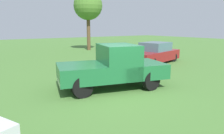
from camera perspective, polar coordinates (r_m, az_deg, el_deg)
ground_plane at (r=8.32m, az=1.78°, el=-6.69°), size 80.00×80.00×0.00m
pickup_truck at (r=8.55m, az=0.71°, el=0.40°), size 4.78×3.04×1.83m
sedan_near at (r=14.92m, az=11.64°, el=3.71°), size 4.82×2.82×1.47m
tree_far_center at (r=23.10m, az=-6.72°, el=16.56°), size 3.10×3.10×6.35m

